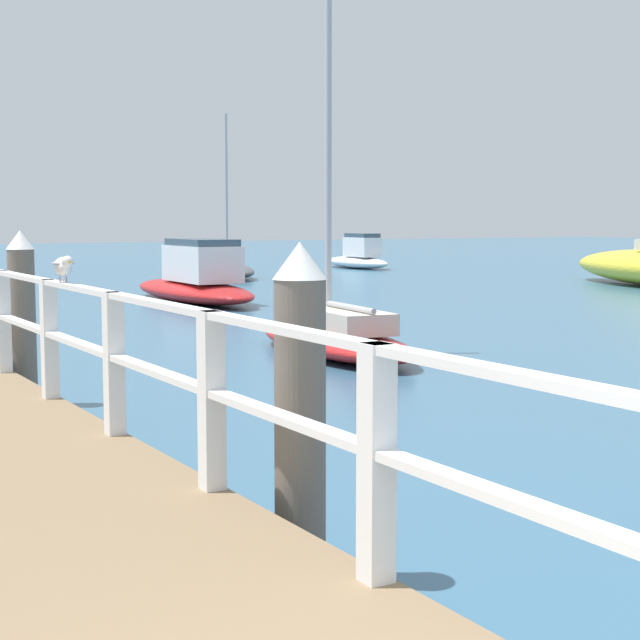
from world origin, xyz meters
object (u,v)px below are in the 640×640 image
at_px(dock_piling_near, 300,413).
at_px(seagull_foreground, 63,265).
at_px(dock_piling_far, 22,318).
at_px(boat_0, 358,257).
at_px(boat_1, 336,336).
at_px(boat_4, 225,268).
at_px(boat_2, 196,281).

bearing_deg(dock_piling_near, seagull_foreground, 96.98).
distance_m(dock_piling_far, seagull_foreground, 3.03).
xyz_separation_m(dock_piling_near, boat_0, (18.88, 29.14, -0.48)).
relative_size(dock_piling_near, boat_0, 0.44).
height_order(dock_piling_near, boat_1, boat_1).
bearing_deg(boat_4, dock_piling_far, 73.07).
bearing_deg(seagull_foreground, dock_piling_far, -92.14).
bearing_deg(dock_piling_far, boat_0, 50.74).
relative_size(dock_piling_near, boat_1, 0.36).
relative_size(seagull_foreground, boat_1, 0.09).
bearing_deg(boat_2, seagull_foreground, 64.59).
distance_m(boat_2, boat_4, 10.13).
xyz_separation_m(dock_piling_near, dock_piling_far, (0.00, 6.04, 0.00)).
xyz_separation_m(boat_0, boat_2, (-12.06, -11.79, 0.04)).
bearing_deg(dock_piling_far, seagull_foreground, -97.42).
bearing_deg(dock_piling_near, boat_2, 68.53).
distance_m(dock_piling_far, boat_0, 29.84).
bearing_deg(boat_1, boat_2, 85.04).
bearing_deg(seagull_foreground, dock_piling_near, 102.25).
bearing_deg(dock_piling_near, dock_piling_far, 90.00).
height_order(dock_piling_far, boat_0, dock_piling_far).
bearing_deg(boat_0, boat_1, 58.56).
xyz_separation_m(dock_piling_near, boat_4, (11.70, 26.23, -0.62)).
bearing_deg(boat_1, dock_piling_far, -154.74).
bearing_deg(seagull_foreground, boat_1, -133.63).
relative_size(boat_1, boat_4, 0.94).
height_order(dock_piling_near, boat_2, dock_piling_near).
bearing_deg(dock_piling_far, boat_4, 59.92).
bearing_deg(boat_0, seagull_foreground, 55.20).
relative_size(seagull_foreground, boat_0, 0.11).
bearing_deg(boat_2, boat_0, -134.22).
distance_m(dock_piling_far, boat_1, 5.20).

